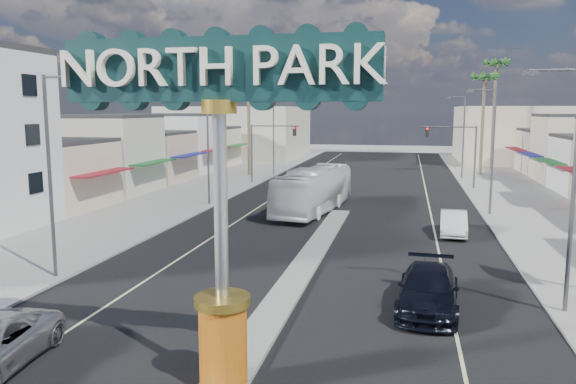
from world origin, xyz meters
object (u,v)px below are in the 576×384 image
at_px(streetlight_r_mid, 491,145).
at_px(car_parked_right, 453,223).
at_px(gateway_sign, 220,172).
at_px(palm_right_far, 496,70).
at_px(traffic_signal_right, 456,144).
at_px(streetlight_l_near, 52,166).
at_px(city_bus, 314,190).
at_px(palm_left_far, 248,74).
at_px(streetlight_l_far, 275,131).
at_px(palm_right_mid, 485,82).
at_px(streetlight_r_far, 462,133).
at_px(streetlight_l_mid, 210,141).
at_px(streetlight_r_near, 570,179).
at_px(suv_right, 428,290).
at_px(traffic_signal_left, 269,142).

distance_m(streetlight_r_mid, car_parked_right, 8.73).
relative_size(gateway_sign, palm_right_far, 0.65).
height_order(traffic_signal_right, streetlight_l_near, streetlight_l_near).
bearing_deg(traffic_signal_right, city_bus, -126.55).
height_order(streetlight_r_mid, palm_left_far, palm_left_far).
bearing_deg(gateway_sign, streetlight_l_far, 101.78).
bearing_deg(palm_left_far, streetlight_r_mid, -40.48).
bearing_deg(gateway_sign, palm_left_far, 105.15).
bearing_deg(palm_right_mid, streetlight_r_far, -122.69).
distance_m(gateway_sign, streetlight_l_mid, 29.91).
bearing_deg(streetlight_r_near, palm_left_far, 120.36).
relative_size(streetlight_r_mid, suv_right, 1.65).
bearing_deg(palm_right_mid, streetlight_l_near, -116.99).
bearing_deg(streetlight_l_near, palm_right_far, 63.94).
bearing_deg(streetlight_r_mid, streetlight_l_mid, 180.00).
relative_size(traffic_signal_left, car_parked_right, 1.36).
relative_size(traffic_signal_right, streetlight_l_mid, 0.67).
distance_m(traffic_signal_right, streetlight_r_far, 8.14).
relative_size(palm_right_far, suv_right, 2.59).
distance_m(gateway_sign, city_bus, 27.34).
xyz_separation_m(traffic_signal_left, streetlight_l_far, (-1.25, 8.01, 0.79)).
bearing_deg(city_bus, palm_right_far, 70.74).
relative_size(streetlight_r_near, palm_right_far, 0.64).
height_order(streetlight_l_far, streetlight_r_far, same).
distance_m(gateway_sign, traffic_signal_right, 43.04).
bearing_deg(traffic_signal_right, streetlight_r_mid, -84.90).
height_order(traffic_signal_right, palm_right_mid, palm_right_mid).
bearing_deg(streetlight_l_mid, suv_right, -52.07).
xyz_separation_m(traffic_signal_right, palm_right_far, (5.82, 18.01, 8.11)).
height_order(traffic_signal_right, streetlight_r_far, streetlight_r_far).
distance_m(gateway_sign, traffic_signal_left, 43.04).
bearing_deg(palm_right_far, suv_right, -100.10).
height_order(streetlight_l_mid, palm_left_far, palm_left_far).
bearing_deg(traffic_signal_left, gateway_sign, -77.67).
height_order(traffic_signal_left, suv_right, traffic_signal_left).
relative_size(streetlight_l_mid, car_parked_right, 2.05).
xyz_separation_m(streetlight_l_near, car_parked_right, (17.99, 12.99, -4.34)).
distance_m(gateway_sign, palm_left_far, 50.06).
distance_m(streetlight_l_mid, city_bus, 9.17).
bearing_deg(traffic_signal_left, streetlight_r_mid, -35.50).
relative_size(car_parked_right, city_bus, 0.37).
height_order(gateway_sign, city_bus, gateway_sign).
bearing_deg(palm_right_mid, gateway_sign, -103.53).
xyz_separation_m(streetlight_r_mid, palm_right_far, (4.57, 32.00, 7.32)).
bearing_deg(palm_left_far, streetlight_l_near, -86.33).
relative_size(traffic_signal_left, palm_right_far, 0.43).
xyz_separation_m(palm_right_mid, suv_right, (-7.37, -46.61, -9.81)).
bearing_deg(city_bus, streetlight_r_mid, 12.96).
relative_size(streetlight_l_near, streetlight_l_far, 1.00).
xyz_separation_m(streetlight_r_near, palm_right_mid, (2.57, 46.00, 5.54)).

